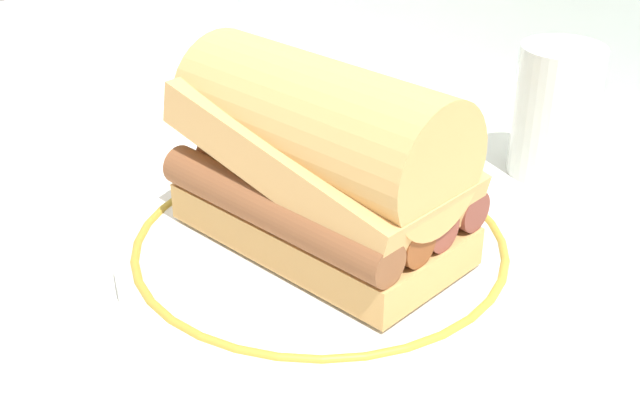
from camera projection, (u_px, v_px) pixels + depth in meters
name	position (u px, v px, depth m)	size (l,w,h in m)	color
ground_plane	(308.00, 241.00, 0.59)	(1.50, 1.50, 0.00)	silver
plate	(320.00, 248.00, 0.57)	(0.28, 0.28, 0.01)	white
sausage_sandwich	(320.00, 158.00, 0.54)	(0.20, 0.12, 0.13)	tan
drinking_glass	(554.00, 119.00, 0.67)	(0.07, 0.07, 0.11)	silver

